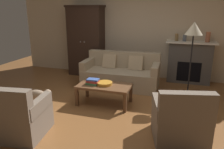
% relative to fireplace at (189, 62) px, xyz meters
% --- Properties ---
extents(ground_plane, '(9.60, 9.60, 0.00)m').
position_rel_fireplace_xyz_m(ground_plane, '(-1.55, -2.30, -0.57)').
color(ground_plane, brown).
extents(back_wall, '(7.20, 0.10, 2.80)m').
position_rel_fireplace_xyz_m(back_wall, '(-1.55, 0.25, 0.83)').
color(back_wall, beige).
rests_on(back_wall, ground).
extents(fireplace, '(1.26, 0.48, 1.12)m').
position_rel_fireplace_xyz_m(fireplace, '(0.00, 0.00, 0.00)').
color(fireplace, '#4C4947').
rests_on(fireplace, ground).
extents(armoire, '(1.06, 0.57, 2.03)m').
position_rel_fireplace_xyz_m(armoire, '(-2.95, -0.08, 0.45)').
color(armoire, black).
rests_on(armoire, ground).
extents(couch, '(1.93, 0.88, 0.86)m').
position_rel_fireplace_xyz_m(couch, '(-1.66, -0.85, -0.25)').
color(couch, tan).
rests_on(couch, ground).
extents(coffee_table, '(1.10, 0.60, 0.42)m').
position_rel_fireplace_xyz_m(coffee_table, '(-1.70, -2.03, -0.20)').
color(coffee_table, brown).
rests_on(coffee_table, ground).
extents(fruit_bowl, '(0.32, 0.32, 0.06)m').
position_rel_fireplace_xyz_m(fruit_bowl, '(-1.70, -2.02, -0.12)').
color(fruit_bowl, orange).
rests_on(fruit_bowl, coffee_table).
extents(book_stack, '(0.26, 0.20, 0.12)m').
position_rel_fireplace_xyz_m(book_stack, '(-1.94, -2.08, -0.09)').
color(book_stack, '#427A4C').
rests_on(book_stack, coffee_table).
extents(mantel_vase_bronze, '(0.09, 0.09, 0.19)m').
position_rel_fireplace_xyz_m(mantel_vase_bronze, '(-0.38, -0.02, 0.64)').
color(mantel_vase_bronze, olive).
rests_on(mantel_vase_bronze, fireplace).
extents(mantel_vase_slate, '(0.10, 0.10, 0.16)m').
position_rel_fireplace_xyz_m(mantel_vase_slate, '(-0.18, -0.02, 0.63)').
color(mantel_vase_slate, '#565B66').
rests_on(mantel_vase_slate, fireplace).
extents(mantel_vase_terracotta, '(0.12, 0.12, 0.26)m').
position_rel_fireplace_xyz_m(mantel_vase_terracotta, '(0.38, -0.02, 0.68)').
color(mantel_vase_terracotta, '#A86042').
rests_on(mantel_vase_terracotta, fireplace).
extents(armchair_near_left, '(0.87, 0.87, 0.88)m').
position_rel_fireplace_xyz_m(armchair_near_left, '(-2.57, -3.60, -0.25)').
color(armchair_near_left, '#756656').
rests_on(armchair_near_left, ground).
extents(armchair_near_right, '(0.92, 0.93, 0.88)m').
position_rel_fireplace_xyz_m(armchair_near_right, '(-0.16, -2.98, -0.25)').
color(armchair_near_right, '#756656').
rests_on(armchair_near_right, ground).
extents(floor_lamp, '(0.36, 0.36, 1.68)m').
position_rel_fireplace_xyz_m(floor_lamp, '(-0.02, -1.23, 0.88)').
color(floor_lamp, black).
rests_on(floor_lamp, ground).
extents(dog, '(0.57, 0.25, 0.39)m').
position_rel_fireplace_xyz_m(dog, '(-2.94, -2.58, -0.32)').
color(dog, gray).
rests_on(dog, ground).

